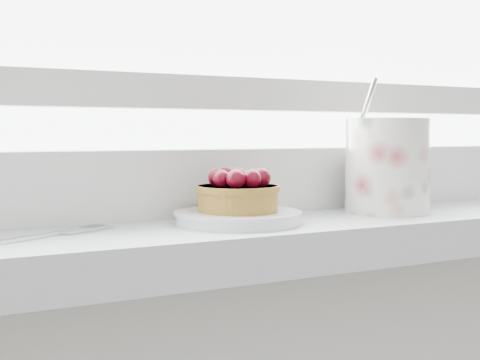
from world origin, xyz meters
TOP-DOWN VIEW (x-y plane):
  - saucer at (-0.02, 1.88)m, footprint 0.12×0.12m
  - raspberry_tart at (-0.02, 1.88)m, footprint 0.08×0.08m
  - floral_mug at (0.17, 1.89)m, footprint 0.14×0.12m
  - fork at (-0.22, 1.88)m, footprint 0.16×0.10m

SIDE VIEW (x-z plane):
  - fork at x=-0.22m, z-range 0.94..0.94m
  - saucer at x=-0.02m, z-range 0.94..0.95m
  - raspberry_tart at x=-0.02m, z-range 0.95..0.99m
  - floral_mug at x=0.17m, z-range 0.92..1.07m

